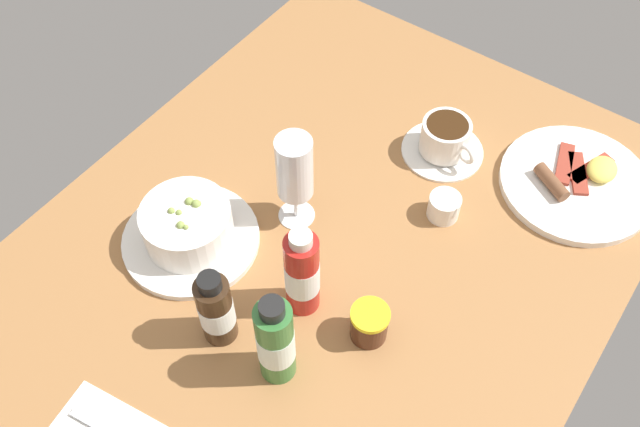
{
  "coord_description": "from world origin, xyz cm",
  "views": [
    {
      "loc": [
        48.92,
        34.64,
        91.01
      ],
      "look_at": [
        -0.53,
        -0.95,
        8.38
      ],
      "focal_mm": 39.33,
      "sensor_mm": 36.0,
      "label": 1
    }
  ],
  "objects_px": {
    "jam_jar": "(369,324)",
    "sauce_bottle_brown": "(216,310)",
    "creamer_jug": "(445,207)",
    "breakfast_plate": "(577,182)",
    "wine_glass": "(295,171)",
    "coffee_cup": "(445,140)",
    "sauce_bottle_red": "(302,274)",
    "sauce_bottle_green": "(276,342)",
    "porridge_bowl": "(188,228)"
  },
  "relations": [
    {
      "from": "porridge_bowl",
      "to": "wine_glass",
      "type": "distance_m",
      "value": 0.19
    },
    {
      "from": "coffee_cup",
      "to": "porridge_bowl",
      "type": "bearing_deg",
      "value": -29.93
    },
    {
      "from": "wine_glass",
      "to": "sauce_bottle_red",
      "type": "xyz_separation_m",
      "value": [
        0.12,
        0.1,
        -0.03
      ]
    },
    {
      "from": "wine_glass",
      "to": "porridge_bowl",
      "type": "bearing_deg",
      "value": -37.0
    },
    {
      "from": "sauce_bottle_green",
      "to": "sauce_bottle_red",
      "type": "bearing_deg",
      "value": -161.66
    },
    {
      "from": "wine_glass",
      "to": "sauce_bottle_brown",
      "type": "xyz_separation_m",
      "value": [
        0.23,
        0.04,
        -0.05
      ]
    },
    {
      "from": "creamer_jug",
      "to": "porridge_bowl",
      "type": "bearing_deg",
      "value": -46.87
    },
    {
      "from": "creamer_jug",
      "to": "wine_glass",
      "type": "relative_size",
      "value": 0.35
    },
    {
      "from": "jam_jar",
      "to": "sauce_bottle_green",
      "type": "distance_m",
      "value": 0.15
    },
    {
      "from": "coffee_cup",
      "to": "creamer_jug",
      "type": "height_order",
      "value": "coffee_cup"
    },
    {
      "from": "porridge_bowl",
      "to": "wine_glass",
      "type": "height_order",
      "value": "wine_glass"
    },
    {
      "from": "sauce_bottle_brown",
      "to": "porridge_bowl",
      "type": "bearing_deg",
      "value": -123.31
    },
    {
      "from": "jam_jar",
      "to": "sauce_bottle_brown",
      "type": "xyz_separation_m",
      "value": [
        0.12,
        -0.17,
        0.03
      ]
    },
    {
      "from": "sauce_bottle_brown",
      "to": "sauce_bottle_green",
      "type": "relative_size",
      "value": 0.81
    },
    {
      "from": "porridge_bowl",
      "to": "creamer_jug",
      "type": "xyz_separation_m",
      "value": [
        -0.28,
        0.29,
        -0.02
      ]
    },
    {
      "from": "creamer_jug",
      "to": "jam_jar",
      "type": "bearing_deg",
      "value": 4.35
    },
    {
      "from": "sauce_bottle_brown",
      "to": "breakfast_plate",
      "type": "relative_size",
      "value": 0.58
    },
    {
      "from": "porridge_bowl",
      "to": "breakfast_plate",
      "type": "xyz_separation_m",
      "value": [
        -0.46,
        0.44,
        -0.03
      ]
    },
    {
      "from": "creamer_jug",
      "to": "sauce_bottle_green",
      "type": "bearing_deg",
      "value": -8.34
    },
    {
      "from": "porridge_bowl",
      "to": "breakfast_plate",
      "type": "distance_m",
      "value": 0.64
    },
    {
      "from": "sauce_bottle_green",
      "to": "breakfast_plate",
      "type": "bearing_deg",
      "value": 159.71
    },
    {
      "from": "coffee_cup",
      "to": "breakfast_plate",
      "type": "distance_m",
      "value": 0.23
    },
    {
      "from": "sauce_bottle_green",
      "to": "jam_jar",
      "type": "bearing_deg",
      "value": 148.27
    },
    {
      "from": "jam_jar",
      "to": "sauce_bottle_red",
      "type": "relative_size",
      "value": 0.35
    },
    {
      "from": "coffee_cup",
      "to": "jam_jar",
      "type": "height_order",
      "value": "coffee_cup"
    },
    {
      "from": "wine_glass",
      "to": "sauce_bottle_green",
      "type": "relative_size",
      "value": 0.98
    },
    {
      "from": "sauce_bottle_red",
      "to": "breakfast_plate",
      "type": "distance_m",
      "value": 0.51
    },
    {
      "from": "coffee_cup",
      "to": "wine_glass",
      "type": "bearing_deg",
      "value": -25.66
    },
    {
      "from": "breakfast_plate",
      "to": "sauce_bottle_red",
      "type": "bearing_deg",
      "value": -28.13
    },
    {
      "from": "porridge_bowl",
      "to": "breakfast_plate",
      "type": "bearing_deg",
      "value": 135.96
    },
    {
      "from": "creamer_jug",
      "to": "jam_jar",
      "type": "xyz_separation_m",
      "value": [
        0.25,
        0.02,
        0.01
      ]
    },
    {
      "from": "coffee_cup",
      "to": "sauce_bottle_red",
      "type": "distance_m",
      "value": 0.38
    },
    {
      "from": "porridge_bowl",
      "to": "sauce_bottle_green",
      "type": "bearing_deg",
      "value": 69.88
    },
    {
      "from": "breakfast_plate",
      "to": "sauce_bottle_brown",
      "type": "bearing_deg",
      "value": -28.83
    },
    {
      "from": "creamer_jug",
      "to": "sauce_bottle_green",
      "type": "distance_m",
      "value": 0.37
    },
    {
      "from": "wine_glass",
      "to": "sauce_bottle_green",
      "type": "height_order",
      "value": "sauce_bottle_green"
    },
    {
      "from": "jam_jar",
      "to": "sauce_bottle_green",
      "type": "relative_size",
      "value": 0.34
    },
    {
      "from": "coffee_cup",
      "to": "wine_glass",
      "type": "height_order",
      "value": "wine_glass"
    },
    {
      "from": "wine_glass",
      "to": "jam_jar",
      "type": "bearing_deg",
      "value": 62.63
    },
    {
      "from": "wine_glass",
      "to": "coffee_cup",
      "type": "bearing_deg",
      "value": 154.34
    },
    {
      "from": "creamer_jug",
      "to": "sauce_bottle_brown",
      "type": "xyz_separation_m",
      "value": [
        0.37,
        -0.15,
        0.04
      ]
    },
    {
      "from": "creamer_jug",
      "to": "breakfast_plate",
      "type": "bearing_deg",
      "value": 140.82
    },
    {
      "from": "coffee_cup",
      "to": "sauce_bottle_green",
      "type": "height_order",
      "value": "sauce_bottle_green"
    },
    {
      "from": "jam_jar",
      "to": "sauce_bottle_red",
      "type": "distance_m",
      "value": 0.12
    },
    {
      "from": "sauce_bottle_red",
      "to": "sauce_bottle_green",
      "type": "height_order",
      "value": "sauce_bottle_green"
    },
    {
      "from": "coffee_cup",
      "to": "jam_jar",
      "type": "distance_m",
      "value": 0.37
    },
    {
      "from": "wine_glass",
      "to": "sauce_bottle_green",
      "type": "distance_m",
      "value": 0.27
    },
    {
      "from": "coffee_cup",
      "to": "sauce_bottle_brown",
      "type": "distance_m",
      "value": 0.49
    },
    {
      "from": "breakfast_plate",
      "to": "wine_glass",
      "type": "bearing_deg",
      "value": -46.62
    },
    {
      "from": "porridge_bowl",
      "to": "sauce_bottle_red",
      "type": "distance_m",
      "value": 0.21
    }
  ]
}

